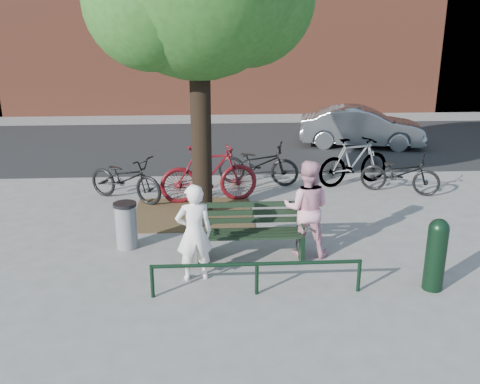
{
  "coord_description": "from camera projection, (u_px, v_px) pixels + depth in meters",
  "views": [
    {
      "loc": [
        -0.66,
        -8.12,
        3.83
      ],
      "look_at": [
        -0.11,
        1.0,
        0.85
      ],
      "focal_mm": 40.0,
      "sensor_mm": 36.0,
      "label": 1
    }
  ],
  "objects": [
    {
      "name": "bicycle_e",
      "position": [
        400.0,
        173.0,
        12.16
      ],
      "size": [
        1.86,
        1.32,
        0.93
      ],
      "primitive_type": "imported",
      "rotation": [
        0.0,
        0.0,
        1.13
      ],
      "color": "black",
      "rests_on": "ground"
    },
    {
      "name": "bicycle_d",
      "position": [
        354.0,
        161.0,
        12.73
      ],
      "size": [
        1.98,
        1.15,
        1.15
      ],
      "primitive_type": "imported",
      "rotation": [
        0.0,
        0.0,
        1.91
      ],
      "color": "gray",
      "rests_on": "ground"
    },
    {
      "name": "guard_railing",
      "position": [
        257.0,
        269.0,
        7.66
      ],
      "size": [
        3.06,
        0.06,
        0.51
      ],
      "color": "black",
      "rests_on": "ground"
    },
    {
      "name": "litter_bin",
      "position": [
        126.0,
        225.0,
        9.25
      ],
      "size": [
        0.4,
        0.4,
        0.82
      ],
      "color": "gray",
      "rests_on": "ground"
    },
    {
      "name": "parked_car",
      "position": [
        361.0,
        127.0,
        16.52
      ],
      "size": [
        3.94,
        2.04,
        1.24
      ],
      "primitive_type": "imported",
      "rotation": [
        0.0,
        0.0,
        1.37
      ],
      "color": "gray",
      "rests_on": "ground"
    },
    {
      "name": "park_bench",
      "position": [
        250.0,
        230.0,
        8.86
      ],
      "size": [
        1.74,
        0.54,
        0.97
      ],
      "color": "black",
      "rests_on": "ground"
    },
    {
      "name": "bollard",
      "position": [
        436.0,
        252.0,
        7.76
      ],
      "size": [
        0.3,
        0.3,
        1.1
      ],
      "color": "black",
      "rests_on": "ground"
    },
    {
      "name": "ground",
      "position": [
        250.0,
        259.0,
        8.93
      ],
      "size": [
        90.0,
        90.0,
        0.0
      ],
      "primitive_type": "plane",
      "color": "gray",
      "rests_on": "ground"
    },
    {
      "name": "bicycle_c",
      "position": [
        258.0,
        164.0,
        12.77
      ],
      "size": [
        2.07,
        1.17,
        1.03
      ],
      "primitive_type": "imported",
      "rotation": [
        0.0,
        0.0,
        1.31
      ],
      "color": "black",
      "rests_on": "ground"
    },
    {
      "name": "road",
      "position": [
        229.0,
        144.0,
        16.99
      ],
      "size": [
        40.0,
        7.0,
        0.01
      ],
      "primitive_type": "cube",
      "color": "black",
      "rests_on": "ground"
    },
    {
      "name": "person_right",
      "position": [
        307.0,
        208.0,
        8.87
      ],
      "size": [
        0.91,
        0.78,
        1.64
      ],
      "primitive_type": "imported",
      "rotation": [
        0.0,
        0.0,
        2.92
      ],
      "color": "pink",
      "rests_on": "ground"
    },
    {
      "name": "dirt_pit",
      "position": [
        193.0,
        214.0,
        10.96
      ],
      "size": [
        2.4,
        2.0,
        0.02
      ],
      "primitive_type": "cube",
      "color": "brown",
      "rests_on": "ground"
    },
    {
      "name": "person_left",
      "position": [
        194.0,
        233.0,
        8.02
      ],
      "size": [
        0.61,
        0.45,
        1.52
      ],
      "primitive_type": "imported",
      "rotation": [
        0.0,
        0.0,
        3.31
      ],
      "color": "white",
      "rests_on": "ground"
    },
    {
      "name": "bicycle_a",
      "position": [
        125.0,
        178.0,
        11.64
      ],
      "size": [
        1.98,
        1.57,
        1.0
      ],
      "primitive_type": "imported",
      "rotation": [
        0.0,
        0.0,
        1.02
      ],
      "color": "black",
      "rests_on": "ground"
    },
    {
      "name": "bicycle_b",
      "position": [
        209.0,
        174.0,
        11.49
      ],
      "size": [
        2.17,
        0.85,
        1.27
      ],
      "primitive_type": "imported",
      "rotation": [
        0.0,
        0.0,
        1.69
      ],
      "color": "#500B11",
      "rests_on": "ground"
    }
  ]
}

